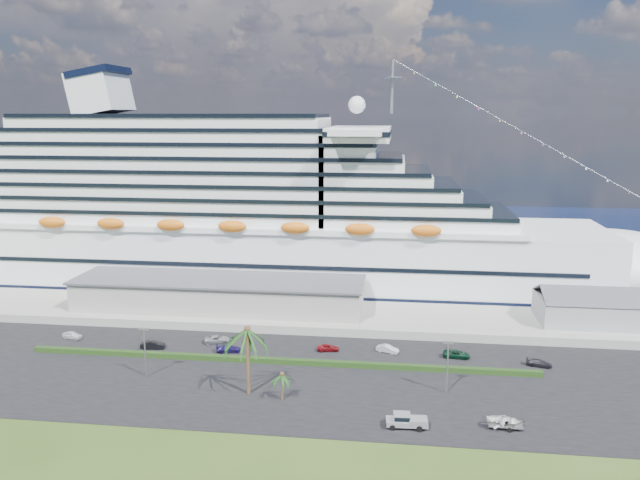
# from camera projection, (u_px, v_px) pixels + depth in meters

# --- Properties ---
(ground) EXTENTS (420.00, 420.00, 0.00)m
(ground) POSITION_uv_depth(u_px,v_px,m) (310.00, 410.00, 90.14)
(ground) COLOR #2E4416
(ground) RESTS_ON ground
(asphalt_lot) EXTENTS (140.00, 38.00, 0.12)m
(asphalt_lot) POSITION_uv_depth(u_px,v_px,m) (319.00, 378.00, 100.82)
(asphalt_lot) COLOR black
(asphalt_lot) RESTS_ON ground
(wharf) EXTENTS (240.00, 20.00, 1.80)m
(wharf) POSITION_uv_depth(u_px,v_px,m) (337.00, 316.00, 128.84)
(wharf) COLOR gray
(wharf) RESTS_ON ground
(water) EXTENTS (420.00, 160.00, 0.02)m
(water) POSITION_uv_depth(u_px,v_px,m) (362.00, 237.00, 216.51)
(water) COLOR black
(water) RESTS_ON ground
(cruise_ship) EXTENTS (191.00, 38.00, 54.00)m
(cruise_ship) POSITION_uv_depth(u_px,v_px,m) (259.00, 220.00, 151.64)
(cruise_ship) COLOR silver
(cruise_ship) RESTS_ON ground
(terminal_building) EXTENTS (61.00, 15.00, 6.30)m
(terminal_building) POSITION_uv_depth(u_px,v_px,m) (219.00, 293.00, 131.07)
(terminal_building) COLOR gray
(terminal_building) RESTS_ON wharf
(port_shed) EXTENTS (24.00, 12.31, 7.37)m
(port_shed) POSITION_uv_depth(u_px,v_px,m) (602.00, 310.00, 121.80)
(port_shed) COLOR gray
(port_shed) RESTS_ON wharf
(hedge) EXTENTS (88.00, 1.10, 0.90)m
(hedge) POSITION_uv_depth(u_px,v_px,m) (277.00, 361.00, 106.55)
(hedge) COLOR black
(hedge) RESTS_ON asphalt_lot
(lamp_post_left) EXTENTS (1.60, 0.35, 8.27)m
(lamp_post_left) POSITION_uv_depth(u_px,v_px,m) (145.00, 346.00, 100.26)
(lamp_post_left) COLOR gray
(lamp_post_left) RESTS_ON asphalt_lot
(lamp_post_right) EXTENTS (1.60, 0.35, 8.27)m
(lamp_post_right) POSITION_uv_depth(u_px,v_px,m) (448.00, 361.00, 94.40)
(lamp_post_right) COLOR gray
(lamp_post_right) RESTS_ON asphalt_lot
(palm_tall) EXTENTS (8.82, 8.82, 11.13)m
(palm_tall) POSITION_uv_depth(u_px,v_px,m) (247.00, 337.00, 93.40)
(palm_tall) COLOR #47301E
(palm_tall) RESTS_ON ground
(palm_short) EXTENTS (3.53, 3.53, 4.56)m
(palm_short) POSITION_uv_depth(u_px,v_px,m) (282.00, 377.00, 92.38)
(palm_short) COLOR #47301E
(palm_short) RESTS_ON ground
(parked_car_0) EXTENTS (4.21, 2.44, 1.35)m
(parked_car_0) POSITION_uv_depth(u_px,v_px,m) (72.00, 335.00, 118.19)
(parked_car_0) COLOR white
(parked_car_0) RESTS_ON asphalt_lot
(parked_car_1) EXTENTS (4.51, 2.03, 1.44)m
(parked_car_1) POSITION_uv_depth(u_px,v_px,m) (153.00, 345.00, 113.17)
(parked_car_1) COLOR black
(parked_car_1) RESTS_ON asphalt_lot
(parked_car_2) EXTENTS (5.06, 3.31, 1.29)m
(parked_car_2) POSITION_uv_depth(u_px,v_px,m) (217.00, 339.00, 116.11)
(parked_car_2) COLOR #999BA2
(parked_car_2) RESTS_ON asphalt_lot
(parked_car_3) EXTENTS (4.72, 2.61, 1.29)m
(parked_car_3) POSITION_uv_depth(u_px,v_px,m) (229.00, 349.00, 111.55)
(parked_car_3) COLOR #1F1854
(parked_car_3) RESTS_ON asphalt_lot
(parked_car_4) EXTENTS (4.14, 2.19, 1.34)m
(parked_car_4) POSITION_uv_depth(u_px,v_px,m) (328.00, 347.00, 112.00)
(parked_car_4) COLOR maroon
(parked_car_4) RESTS_ON asphalt_lot
(parked_car_5) EXTENTS (4.25, 2.73, 1.32)m
(parked_car_5) POSITION_uv_depth(u_px,v_px,m) (387.00, 349.00, 111.32)
(parked_car_5) COLOR silver
(parked_car_5) RESTS_ON asphalt_lot
(parked_car_6) EXTENTS (4.95, 2.66, 1.32)m
(parked_car_6) POSITION_uv_depth(u_px,v_px,m) (456.00, 354.00, 108.99)
(parked_car_6) COLOR black
(parked_car_6) RESTS_ON asphalt_lot
(parked_car_7) EXTENTS (4.49, 2.70, 1.22)m
(parked_car_7) POSITION_uv_depth(u_px,v_px,m) (539.00, 363.00, 105.25)
(parked_car_7) COLOR black
(parked_car_7) RESTS_ON asphalt_lot
(pickup_truck) EXTENTS (5.73, 2.32, 1.99)m
(pickup_truck) POSITION_uv_depth(u_px,v_px,m) (406.00, 420.00, 84.63)
(pickup_truck) COLOR black
(pickup_truck) RESTS_ON asphalt_lot
(boat_trailer) EXTENTS (5.86, 3.80, 1.68)m
(boat_trailer) POSITION_uv_depth(u_px,v_px,m) (506.00, 421.00, 84.26)
(boat_trailer) COLOR gray
(boat_trailer) RESTS_ON asphalt_lot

